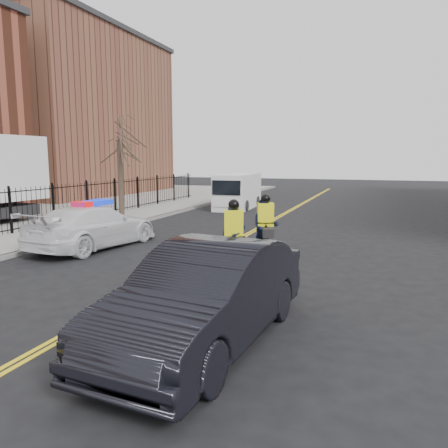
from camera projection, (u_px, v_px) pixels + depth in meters
ground at (159, 284)px, 11.29m from camera, size 120.00×120.00×0.00m
center_line_left at (247, 234)px, 18.76m from camera, size 0.10×60.00×0.01m
center_line_right at (250, 234)px, 18.70m from camera, size 0.10×60.00×0.01m
sidewalk at (101, 223)px, 21.25m from camera, size 3.00×60.00×0.15m
curb at (128, 225)px, 20.74m from camera, size 0.20×60.00×0.15m
iron_fence at (75, 203)px, 21.62m from camera, size 0.12×28.00×2.00m
warehouse_far at (61, 117)px, 40.32m from camera, size 14.00×18.00×14.00m
street_tree at (120, 152)px, 22.63m from camera, size 3.20×3.20×4.80m
police_cruiser at (94, 226)px, 15.76m from camera, size 2.78×5.56×1.71m
dark_sedan at (207, 295)px, 7.53m from camera, size 2.28×5.46×1.75m
cargo_van at (237, 192)px, 28.19m from camera, size 2.26×5.38×2.21m
cyclist_near at (234, 246)px, 12.53m from camera, size 1.42×2.23×2.07m
cyclist_far at (265, 231)px, 14.69m from camera, size 1.27×2.08×2.04m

